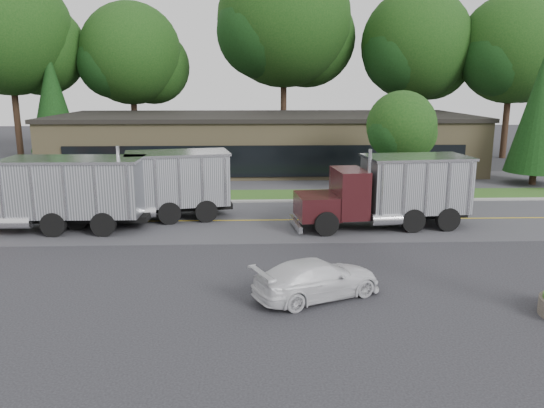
{
  "coord_description": "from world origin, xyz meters",
  "views": [
    {
      "loc": [
        1.14,
        -16.64,
        6.72
      ],
      "look_at": [
        1.89,
        4.83,
        1.8
      ],
      "focal_mm": 35.0,
      "sensor_mm": 36.0,
      "label": 1
    }
  ],
  "objects_px": {
    "rally_car": "(317,279)",
    "dump_truck_maroon": "(392,190)",
    "dump_truck_blue": "(154,184)",
    "dump_truck_red": "(43,192)"
  },
  "relations": [
    {
      "from": "dump_truck_maroon",
      "to": "rally_car",
      "type": "xyz_separation_m",
      "value": [
        -4.53,
        -8.41,
        -1.19
      ]
    },
    {
      "from": "dump_truck_blue",
      "to": "dump_truck_maroon",
      "type": "distance_m",
      "value": 11.63
    },
    {
      "from": "rally_car",
      "to": "dump_truck_blue",
      "type": "bearing_deg",
      "value": 9.64
    },
    {
      "from": "dump_truck_blue",
      "to": "rally_car",
      "type": "distance_m",
      "value": 12.39
    },
    {
      "from": "dump_truck_blue",
      "to": "rally_car",
      "type": "bearing_deg",
      "value": 113.29
    },
    {
      "from": "rally_car",
      "to": "dump_truck_maroon",
      "type": "bearing_deg",
      "value": -53.03
    },
    {
      "from": "dump_truck_red",
      "to": "dump_truck_blue",
      "type": "distance_m",
      "value": 5.1
    },
    {
      "from": "dump_truck_red",
      "to": "rally_car",
      "type": "bearing_deg",
      "value": 145.28
    },
    {
      "from": "dump_truck_blue",
      "to": "dump_truck_maroon",
      "type": "bearing_deg",
      "value": 160.18
    },
    {
      "from": "dump_truck_maroon",
      "to": "dump_truck_blue",
      "type": "bearing_deg",
      "value": -14.8
    }
  ]
}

